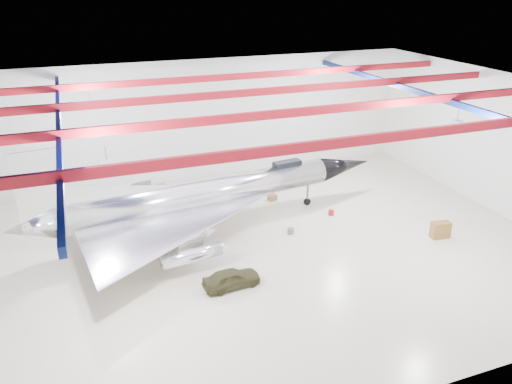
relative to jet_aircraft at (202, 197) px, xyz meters
name	(u,v)px	position (x,y,z in m)	size (l,w,h in m)	color
floor	(262,248)	(3.09, -4.32, -2.59)	(40.00, 40.00, 0.00)	beige
wall_back	(203,120)	(3.09, 10.68, 2.91)	(40.00, 40.00, 0.00)	silver
wall_right	(498,143)	(23.09, -4.32, 2.91)	(30.00, 30.00, 0.00)	silver
ceiling	(262,93)	(3.09, -4.32, 8.41)	(40.00, 40.00, 0.00)	#0A0F38
ceiling_structure	(262,104)	(3.09, -4.32, 7.73)	(39.50, 29.50, 1.08)	maroon
jet_aircraft	(202,197)	(0.00, 0.00, 0.00)	(28.98, 18.47, 7.91)	silver
jeep	(232,278)	(-0.36, -8.14, -1.98)	(1.44, 3.58, 1.22)	#36341B
desk	(440,230)	(15.90, -7.41, -1.97)	(1.36, 0.68, 1.25)	brown
crate_ply	(200,230)	(-0.34, -0.40, -2.44)	(0.45, 0.36, 0.32)	olive
engine_drum	(291,231)	(5.90, -3.03, -2.38)	(0.47, 0.47, 0.43)	#59595B
parts_bin	(272,198)	(6.90, 3.05, -2.35)	(0.69, 0.55, 0.48)	olive
crate_small	(124,236)	(-5.82, 0.70, -2.47)	(0.37, 0.29, 0.26)	#59595B
tool_chest	(331,213)	(10.25, -1.26, -2.39)	(0.45, 0.45, 0.41)	maroon
spares_box	(222,197)	(2.97, 4.77, -2.41)	(0.41, 0.41, 0.37)	#59595B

